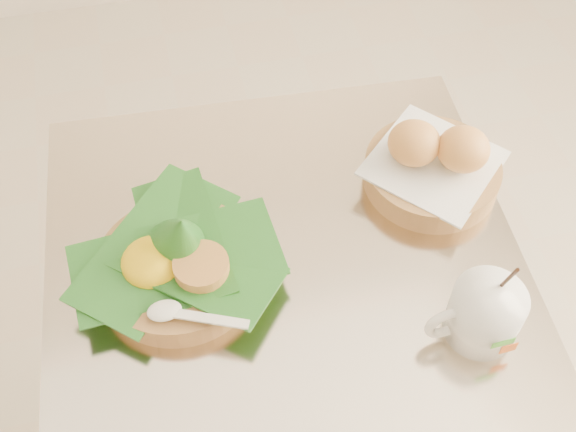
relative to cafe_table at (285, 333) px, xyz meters
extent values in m
cylinder|color=gray|center=(0.00, 0.00, -0.16)|extent=(0.07, 0.07, 0.69)
cube|color=beige|center=(0.00, 0.00, 0.21)|extent=(0.73, 0.73, 0.03)
cylinder|color=#A37445|center=(-0.15, 0.01, 0.24)|extent=(0.23, 0.23, 0.04)
cone|color=#195418|center=(-0.14, 0.02, 0.31)|extent=(0.13, 0.14, 0.12)
ellipsoid|color=yellow|center=(-0.19, 0.01, 0.26)|extent=(0.09, 0.09, 0.05)
cylinder|color=#CC9347|center=(-0.12, -0.02, 0.27)|extent=(0.08, 0.08, 0.02)
cylinder|color=#A37445|center=(0.26, 0.10, 0.24)|extent=(0.21, 0.21, 0.04)
cube|color=white|center=(0.26, 0.10, 0.27)|extent=(0.26, 0.26, 0.01)
ellipsoid|color=#B36A29|center=(0.23, 0.12, 0.30)|extent=(0.08, 0.08, 0.06)
ellipsoid|color=#B36A29|center=(0.30, 0.09, 0.30)|extent=(0.08, 0.08, 0.06)
cylinder|color=white|center=(0.23, -0.17, 0.26)|extent=(0.10, 0.10, 0.09)
torus|color=white|center=(0.18, -0.17, 0.27)|extent=(0.06, 0.02, 0.06)
cylinder|color=#4D2F16|center=(0.23, -0.17, 0.30)|extent=(0.09, 0.09, 0.01)
cylinder|color=black|center=(0.25, -0.16, 0.33)|extent=(0.02, 0.05, 0.13)
cube|color=green|center=(0.24, -0.22, 0.27)|extent=(0.03, 0.00, 0.01)
cube|color=orange|center=(0.25, -0.22, 0.25)|extent=(0.02, 0.00, 0.02)
camera|label=1|loc=(-0.13, -0.58, 1.11)|focal=45.00mm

